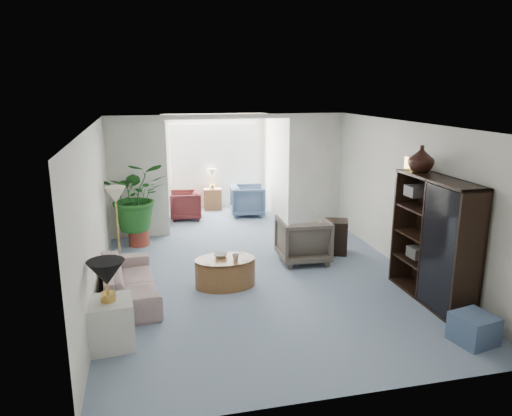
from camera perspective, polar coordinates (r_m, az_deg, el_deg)
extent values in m
plane|color=#8798B3|center=(7.84, 1.02, -8.87)|extent=(6.00, 6.00, 0.00)
plane|color=#8798B3|center=(11.65, -3.97, -1.17)|extent=(2.60, 2.60, 0.00)
cube|color=white|center=(10.16, -13.70, 3.43)|extent=(1.20, 0.12, 2.50)
cube|color=white|center=(10.81, 6.91, 4.35)|extent=(1.20, 0.12, 2.50)
cube|color=white|center=(10.17, -3.17, 10.64)|extent=(2.60, 0.12, 0.10)
cube|color=white|center=(12.42, -4.90, 6.36)|extent=(2.20, 0.02, 1.50)
cube|color=white|center=(12.39, -4.88, 6.34)|extent=(2.20, 0.02, 1.50)
cube|color=#B5A590|center=(8.22, 18.16, 3.87)|extent=(0.04, 0.50, 0.40)
imported|color=#B8AA9C|center=(7.47, -14.61, -8.27)|extent=(0.89, 1.93, 0.55)
cube|color=silver|center=(6.25, -16.69, -12.81)|extent=(0.58, 0.58, 0.59)
cone|color=black|center=(5.99, -17.13, -7.29)|extent=(0.44, 0.44, 0.30)
cone|color=#F1E1C0|center=(8.67, -16.13, 1.48)|extent=(0.36, 0.36, 0.28)
cylinder|color=brown|center=(7.71, -3.63, -7.52)|extent=(1.20, 1.20, 0.45)
imported|color=silver|center=(7.70, -4.15, -5.54)|extent=(0.28, 0.28, 0.05)
imported|color=beige|center=(7.54, -2.40, -5.76)|extent=(0.14, 0.14, 0.10)
imported|color=#60584B|center=(8.73, 5.51, -3.70)|extent=(0.90, 0.92, 0.80)
cube|color=black|center=(9.26, 9.01, -3.32)|extent=(0.65, 0.59, 0.63)
cube|color=black|center=(7.46, 20.13, -3.56)|extent=(0.44, 1.64, 1.82)
imported|color=black|center=(7.63, 18.79, 5.49)|extent=(0.38, 0.38, 0.39)
cube|color=slate|center=(6.67, 24.14, -12.78)|extent=(0.54, 0.54, 0.36)
cylinder|color=brown|center=(9.90, -13.55, -3.34)|extent=(0.40, 0.40, 0.32)
imported|color=#215F20|center=(9.69, -13.83, 1.39)|extent=(1.22, 1.06, 1.35)
imported|color=slate|center=(11.81, -0.98, 0.91)|extent=(0.89, 0.87, 0.73)
imported|color=#541C20|center=(11.60, -8.23, 0.34)|extent=(0.80, 0.78, 0.66)
cube|color=brown|center=(12.42, -5.10, 1.06)|extent=(0.48, 0.39, 0.54)
cube|color=#474543|center=(7.65, 18.36, 1.91)|extent=(0.30, 0.26, 0.16)
cube|color=#3B3936|center=(7.72, 18.59, -4.94)|extent=(0.30, 0.26, 0.16)
cube|color=#312D26|center=(6.89, 22.36, 0.28)|extent=(0.30, 0.26, 0.16)
cube|color=#272522|center=(7.18, 21.49, -6.63)|extent=(0.30, 0.26, 0.16)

